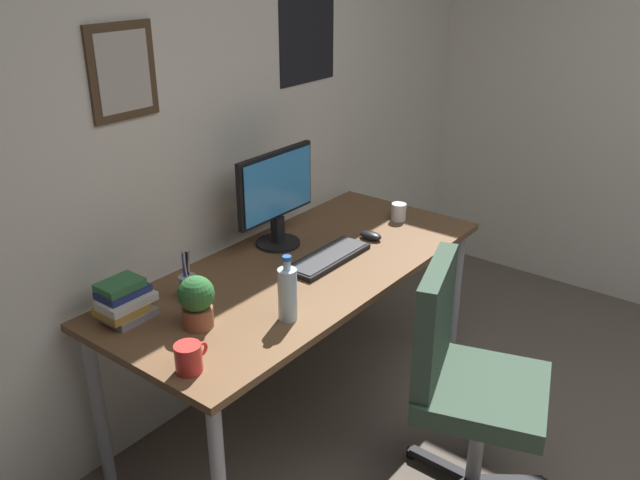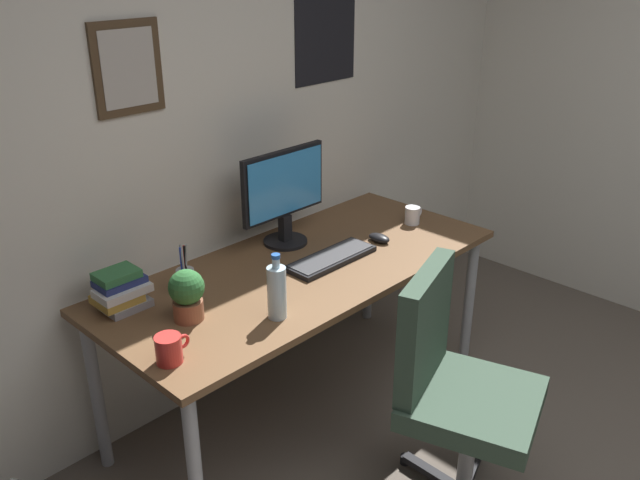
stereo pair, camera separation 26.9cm
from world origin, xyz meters
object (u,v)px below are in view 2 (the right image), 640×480
(coffee_mug_far, at_px, (169,349))
(pen_cup, at_px, (186,279))
(book_stack_left, at_px, (121,291))
(potted_plant, at_px, (187,294))
(keyboard, at_px, (331,258))
(water_bottle, at_px, (277,291))
(coffee_mug_near, at_px, (413,215))
(computer_mouse, at_px, (379,238))
(office_chair, at_px, (453,382))
(monitor, at_px, (284,193))

(coffee_mug_far, xyz_separation_m, pen_cup, (0.32, 0.36, 0.01))
(book_stack_left, bearing_deg, potted_plant, -63.32)
(keyboard, bearing_deg, coffee_mug_far, -171.21)
(water_bottle, height_order, coffee_mug_near, water_bottle)
(computer_mouse, xyz_separation_m, water_bottle, (-0.78, -0.16, 0.09))
(office_chair, bearing_deg, book_stack_left, 125.85)
(water_bottle, relative_size, coffee_mug_far, 2.02)
(keyboard, xyz_separation_m, water_bottle, (-0.48, -0.18, 0.09))
(office_chair, xyz_separation_m, keyboard, (0.11, 0.72, 0.22))
(computer_mouse, height_order, coffee_mug_near, coffee_mug_near)
(office_chair, xyz_separation_m, water_bottle, (-0.37, 0.54, 0.32))
(book_stack_left, bearing_deg, coffee_mug_near, -11.24)
(monitor, bearing_deg, pen_cup, -174.01)
(monitor, xyz_separation_m, computer_mouse, (0.31, -0.30, -0.22))
(monitor, bearing_deg, coffee_mug_near, -25.31)
(keyboard, xyz_separation_m, potted_plant, (-0.71, 0.04, 0.09))
(office_chair, relative_size, pen_cup, 4.75)
(water_bottle, relative_size, coffee_mug_near, 2.29)
(coffee_mug_far, height_order, book_stack_left, book_stack_left)
(office_chair, bearing_deg, keyboard, 81.03)
(computer_mouse, height_order, water_bottle, water_bottle)
(monitor, xyz_separation_m, potted_plant, (-0.71, -0.24, -0.14))
(potted_plant, bearing_deg, book_stack_left, 116.68)
(monitor, xyz_separation_m, water_bottle, (-0.47, -0.46, -0.13))
(computer_mouse, relative_size, water_bottle, 0.44)
(office_chair, bearing_deg, computer_mouse, 59.35)
(monitor, bearing_deg, keyboard, -88.63)
(potted_plant, bearing_deg, coffee_mug_near, -1.56)
(water_bottle, xyz_separation_m, book_stack_left, (-0.36, 0.47, -0.04))
(coffee_mug_near, bearing_deg, keyboard, -179.66)
(keyboard, relative_size, potted_plant, 2.21)
(potted_plant, xyz_separation_m, pen_cup, (0.12, 0.18, -0.05))
(coffee_mug_near, relative_size, potted_plant, 0.57)
(monitor, bearing_deg, coffee_mug_far, -155.02)
(water_bottle, bearing_deg, coffee_mug_near, 9.89)
(coffee_mug_near, distance_m, coffee_mug_far, 1.51)
(computer_mouse, bearing_deg, keyboard, 176.25)
(potted_plant, height_order, pen_cup, pen_cup)
(office_chair, distance_m, coffee_mug_near, 1.03)
(water_bottle, xyz_separation_m, coffee_mug_far, (-0.44, 0.04, -0.06))
(water_bottle, relative_size, pen_cup, 1.26)
(monitor, xyz_separation_m, keyboard, (0.01, -0.28, -0.23))
(computer_mouse, relative_size, coffee_mug_near, 1.00)
(computer_mouse, bearing_deg, book_stack_left, 164.97)
(coffee_mug_far, relative_size, pen_cup, 0.63)
(keyboard, bearing_deg, potted_plant, 176.89)
(office_chair, relative_size, water_bottle, 3.76)
(computer_mouse, bearing_deg, coffee_mug_near, 4.68)
(office_chair, bearing_deg, potted_plant, 128.47)
(office_chair, height_order, potted_plant, office_chair)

